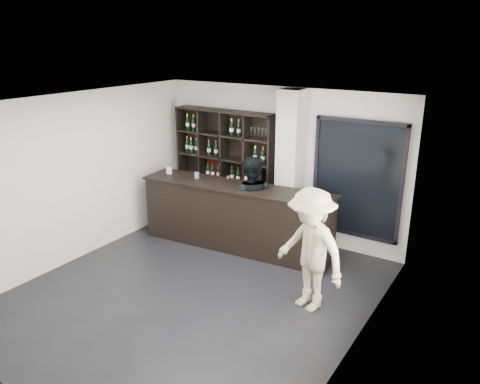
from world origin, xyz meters
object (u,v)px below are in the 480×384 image
Objects in this scene: wine_shelf at (225,169)px; taster_black at (251,204)px; customer at (310,250)px; tasting_counter at (236,217)px; taster_pink at (254,198)px.

wine_shelf is 1.31m from taster_black.
wine_shelf is at bearing 163.79° from customer.
wine_shelf is 1.29m from tasting_counter.
taster_black is (0.26, -0.55, 0.09)m from taster_pink.
customer is at bearing -35.07° from wine_shelf.
taster_pink is 0.87× the size of customer.
wine_shelf reaches higher than taster_black.
taster_black is at bearing 163.30° from customer.
taster_black reaches higher than taster_pink.
taster_pink is at bearing 86.32° from tasting_counter.
wine_shelf reaches higher than taster_pink.
customer is (1.74, -1.24, 0.03)m from taster_black.
customer is at bearing -34.73° from tasting_counter.
wine_shelf is 0.65× the size of tasting_counter.
customer reaches higher than taster_pink.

